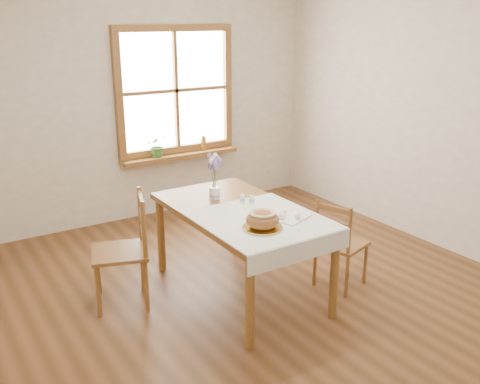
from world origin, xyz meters
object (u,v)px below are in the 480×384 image
at_px(chair_left, 119,250).
at_px(bread_plate, 262,228).
at_px(chair_right, 342,242).
at_px(flower_vase, 215,194).
at_px(dining_table, 240,219).

bearing_deg(chair_left, bread_plate, 62.43).
xyz_separation_m(chair_right, bread_plate, (-0.92, -0.11, 0.37)).
xyz_separation_m(chair_right, flower_vase, (-0.86, 0.69, 0.40)).
height_order(dining_table, flower_vase, flower_vase).
relative_size(dining_table, flower_vase, 15.62).
xyz_separation_m(chair_left, bread_plate, (0.82, -0.83, 0.30)).
bearing_deg(chair_left, flower_vase, 105.57).
relative_size(dining_table, chair_left, 1.72).
height_order(dining_table, chair_left, chair_left).
relative_size(dining_table, chair_right, 2.01).
bearing_deg(chair_right, flower_vase, 34.61).
distance_m(chair_left, bread_plate, 1.21).
bearing_deg(chair_left, chair_right, 85.23).
relative_size(chair_left, bread_plate, 3.21).
bearing_deg(chair_right, bread_plate, 79.93).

